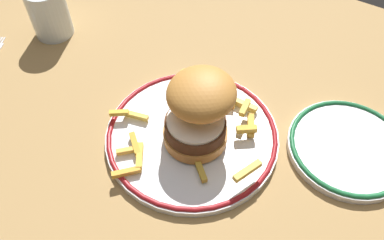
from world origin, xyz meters
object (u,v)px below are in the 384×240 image
Objects in this scene: dinner_plate at (192,135)px; side_plate at (349,147)px; burger at (199,110)px; water_glass at (50,15)px.

dinner_plate and side_plate have the same top height.
dinner_plate is 6.51cm from burger.
dinner_plate is at bearing -11.93° from water_glass.
dinner_plate is at bearing -153.57° from side_plate.
dinner_plate is 38.13cm from water_glass.
dinner_plate is 24.13cm from side_plate.
burger is (0.95, 0.27, 6.44)cm from dinner_plate.
dinner_plate is 2.80× the size of water_glass.
burger is at bearing -153.12° from side_plate.
burger is at bearing 15.87° from dinner_plate.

